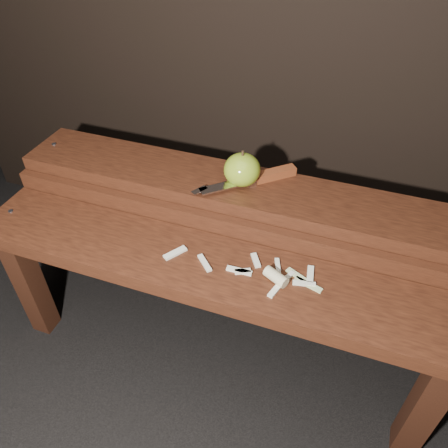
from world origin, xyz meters
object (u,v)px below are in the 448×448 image
(apple, at_px, (242,170))
(knife, at_px, (262,177))
(bench_rear_tier, at_px, (237,210))
(bench_front_tier, at_px, (207,285))

(apple, relative_size, knife, 0.42)
(bench_rear_tier, height_order, knife, knife)
(bench_front_tier, distance_m, apple, 0.30)
(bench_front_tier, bearing_deg, knife, 78.41)
(knife, bearing_deg, apple, -147.74)
(bench_front_tier, relative_size, apple, 12.60)
(bench_front_tier, height_order, knife, knife)
(bench_rear_tier, xyz_separation_m, knife, (0.05, 0.03, 0.10))
(apple, distance_m, knife, 0.06)
(bench_front_tier, bearing_deg, bench_rear_tier, 90.00)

